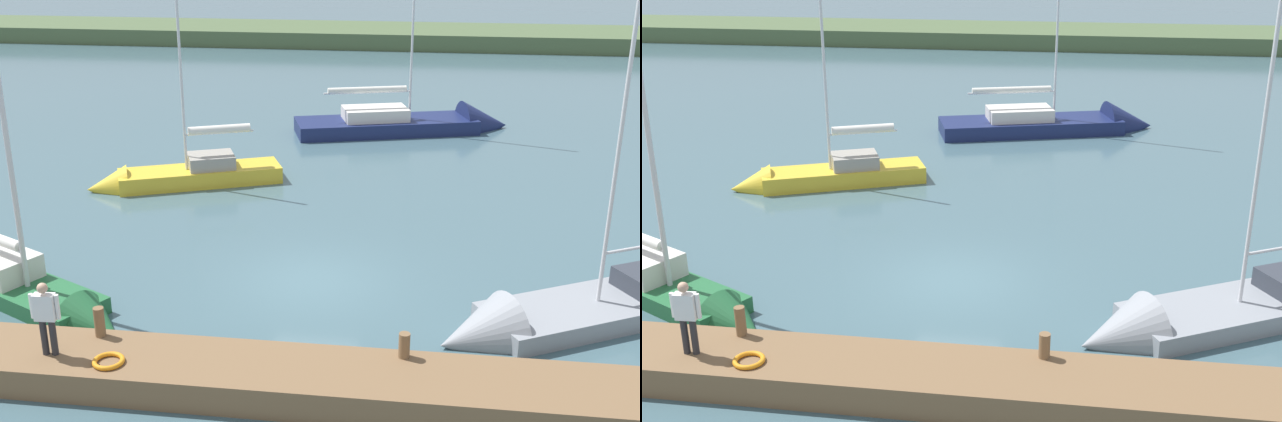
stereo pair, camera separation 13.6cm
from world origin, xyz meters
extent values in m
plane|color=#42606B|center=(0.00, 0.00, 0.00)|extent=(200.00, 200.00, 0.00)
cube|color=#4C603D|center=(0.00, -43.09, 0.00)|extent=(180.00, 8.00, 2.40)
cube|color=brown|center=(0.00, 5.37, 0.33)|extent=(26.14, 1.91, 0.66)
cylinder|color=brown|center=(-2.61, 4.70, 0.93)|extent=(0.24, 0.24, 0.54)
cylinder|color=brown|center=(3.92, 4.70, 1.00)|extent=(0.23, 0.23, 0.67)
torus|color=orange|center=(3.32, 5.75, 0.71)|extent=(0.66, 0.66, 0.10)
cube|color=gold|center=(5.22, -7.61, 0.11)|extent=(5.99, 3.71, 0.96)
cone|color=gold|center=(8.27, -6.33, 0.11)|extent=(1.92, 2.01, 1.58)
cube|color=gray|center=(4.83, -7.77, 0.84)|extent=(2.02, 1.84, 0.49)
cylinder|color=silver|center=(5.66, -7.42, 3.98)|extent=(0.10, 0.10, 6.78)
cylinder|color=silver|center=(4.51, -7.91, 1.87)|extent=(2.33, 1.04, 0.08)
cylinder|color=silver|center=(4.51, -7.91, 1.99)|extent=(2.19, 1.15, 0.31)
cube|color=navy|center=(-1.11, -15.84, 0.13)|extent=(8.47, 4.59, 0.99)
cone|color=navy|center=(-5.57, -17.17, 0.13)|extent=(2.73, 2.89, 2.38)
cube|color=silver|center=(-0.62, -15.69, 0.90)|extent=(3.20, 2.42, 0.54)
cylinder|color=silver|center=(-0.25, -15.58, 1.88)|extent=(3.81, 1.20, 0.08)
cylinder|color=silver|center=(-0.25, -15.58, 2.00)|extent=(3.48, 1.26, 0.26)
cube|color=#236638|center=(7.47, 1.87, 0.01)|extent=(5.70, 3.95, 0.84)
cone|color=#236638|center=(4.63, 3.33, 0.01)|extent=(1.95, 2.02, 1.55)
cylinder|color=silver|center=(6.94, 2.15, 3.70)|extent=(0.13, 0.13, 6.54)
cube|color=gray|center=(-7.84, 0.78, 0.10)|extent=(7.38, 5.21, 0.75)
cone|color=gray|center=(-4.18, 2.76, 0.10)|extent=(2.50, 2.57, 1.97)
cylinder|color=silver|center=(-7.17, 1.14, 4.86)|extent=(0.10, 0.10, 8.76)
cylinder|color=#28282D|center=(4.74, 5.57, 1.06)|extent=(0.14, 0.14, 0.81)
cylinder|color=#28282D|center=(4.55, 5.56, 1.06)|extent=(0.14, 0.14, 0.81)
cube|color=white|center=(4.65, 5.56, 1.75)|extent=(0.45, 0.24, 0.57)
sphere|color=tan|center=(4.65, 5.56, 2.18)|extent=(0.22, 0.22, 0.22)
cylinder|color=white|center=(4.91, 5.58, 1.77)|extent=(0.09, 0.09, 0.54)
cylinder|color=white|center=(4.38, 5.55, 1.77)|extent=(0.09, 0.09, 0.54)
camera|label=1|loc=(-2.79, 18.87, 9.14)|focal=44.02mm
camera|label=2|loc=(-2.92, 18.85, 9.14)|focal=44.02mm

